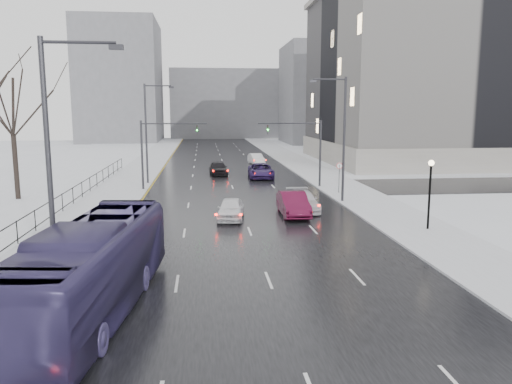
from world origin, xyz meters
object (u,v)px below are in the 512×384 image
object	(u,v)px
streetlight_l_near	(55,160)
streetlight_l_far	(148,128)
sedan_center_near	(231,209)
sedan_right_far	(302,201)
streetlight_r_mid	(341,133)
mast_signal_left	(154,147)
sedan_center_far	(218,168)
tree_park_e	(18,200)
lamppost_r_mid	(430,184)
mast_signal_right	(309,145)
sedan_right_cross	(261,171)
sedan_right_near	(293,204)
no_uturn_sign	(339,169)
sedan_right_distant	(256,159)
bus	(92,269)

from	to	relation	value
streetlight_l_near	streetlight_l_far	xyz separation A→B (m)	(0.00, 32.00, 0.00)
sedan_center_near	sedan_right_far	world-z (taller)	sedan_right_far
streetlight_r_mid	mast_signal_left	xyz separation A→B (m)	(-15.49, 8.00, -1.51)
streetlight_l_far	sedan_center_far	world-z (taller)	streetlight_l_far
tree_park_e	sedan_right_far	xyz separation A→B (m)	(22.70, -6.97, 0.77)
lamppost_r_mid	sedan_right_far	bearing A→B (deg)	132.77
streetlight_r_mid	mast_signal_right	size ratio (longest dim) A/B	1.54
sedan_right_cross	sedan_right_far	bearing A→B (deg)	-84.41
sedan_center_near	sedan_right_near	distance (m)	4.52
mast_signal_left	lamppost_r_mid	bearing A→B (deg)	-44.48
no_uturn_sign	streetlight_r_mid	bearing A→B (deg)	-104.48
no_uturn_sign	sedan_right_near	distance (m)	10.48
sedan_center_near	mast_signal_left	bearing A→B (deg)	122.88
lamppost_r_mid	mast_signal_left	xyz separation A→B (m)	(-18.33, 18.00, 1.16)
lamppost_r_mid	sedan_right_cross	size ratio (longest dim) A/B	0.74
mast_signal_left	sedan_right_far	bearing A→B (deg)	-42.86
sedan_right_near	sedan_center_far	world-z (taller)	sedan_right_near
lamppost_r_mid	streetlight_r_mid	bearing A→B (deg)	105.82
tree_park_e	sedan_center_near	world-z (taller)	tree_park_e
streetlight_r_mid	sedan_right_cross	xyz separation A→B (m)	(-4.67, 15.18, -4.78)
streetlight_r_mid	sedan_right_distant	size ratio (longest dim) A/B	2.25
streetlight_l_near	streetlight_l_far	distance (m)	32.00
streetlight_r_mid	sedan_center_far	xyz separation A→B (m)	(-9.23, 18.38, -4.78)
sedan_right_distant	mast_signal_left	bearing A→B (deg)	-126.66
sedan_right_near	sedan_right_far	world-z (taller)	sedan_right_near
no_uturn_sign	sedan_center_far	bearing A→B (deg)	125.51
mast_signal_right	sedan_right_distant	size ratio (longest dim) A/B	1.46
tree_park_e	streetlight_l_near	xyz separation A→B (m)	(10.03, -24.00, 5.62)
sedan_center_far	no_uturn_sign	bearing A→B (deg)	-58.51
lamppost_r_mid	sedan_right_distant	xyz separation A→B (m)	(-6.50, 39.38, -2.17)
tree_park_e	lamppost_r_mid	xyz separation A→B (m)	(29.20, -14.00, 2.94)
streetlight_l_far	no_uturn_sign	bearing A→B (deg)	-24.73
mast_signal_right	sedan_center_far	bearing A→B (deg)	128.93
streetlight_l_far	mast_signal_right	xyz separation A→B (m)	(15.49, -4.00, -1.51)
mast_signal_right	bus	bearing A→B (deg)	-116.17
streetlight_r_mid	sedan_center_far	size ratio (longest dim) A/B	2.14
sedan_right_distant	sedan_center_far	bearing A→B (deg)	-124.52
mast_signal_right	mast_signal_left	distance (m)	14.65
tree_park_e	sedan_right_cross	bearing A→B (deg)	27.26
sedan_right_cross	no_uturn_sign	bearing A→B (deg)	-60.56
lamppost_r_mid	sedan_center_near	world-z (taller)	lamppost_r_mid
bus	sedan_center_far	xyz separation A→B (m)	(5.81, 39.27, -0.91)
mast_signal_left	no_uturn_sign	bearing A→B (deg)	-13.60
no_uturn_sign	sedan_right_cross	xyz separation A→B (m)	(-5.70, 11.18, -1.46)
streetlight_l_near	sedan_right_near	size ratio (longest dim) A/B	1.96
streetlight_r_mid	streetlight_l_near	distance (m)	25.82
lamppost_r_mid	sedan_right_far	world-z (taller)	lamppost_r_mid
tree_park_e	sedan_right_distant	world-z (taller)	tree_park_e
streetlight_r_mid	sedan_right_cross	distance (m)	16.59
no_uturn_sign	sedan_right_far	distance (m)	8.55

